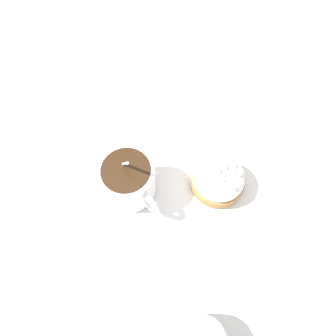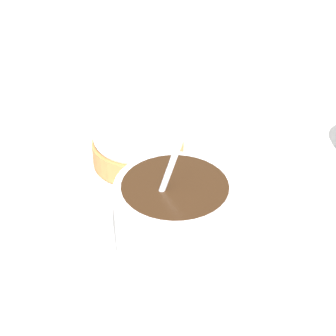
% 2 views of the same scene
% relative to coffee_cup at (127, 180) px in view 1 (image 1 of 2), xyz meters
% --- Properties ---
extents(ground_plane, '(3.00, 3.00, 0.00)m').
position_rel_coffee_cup_xyz_m(ground_plane, '(-0.06, -0.01, -0.04)').
color(ground_plane, silver).
extents(paper_napkin, '(0.31, 0.30, 0.00)m').
position_rel_coffee_cup_xyz_m(paper_napkin, '(-0.06, -0.01, -0.04)').
color(paper_napkin, white).
rests_on(paper_napkin, ground_plane).
extents(coffee_cup, '(0.09, 0.09, 0.11)m').
position_rel_coffee_cup_xyz_m(coffee_cup, '(0.00, 0.00, 0.00)').
color(coffee_cup, white).
rests_on(coffee_cup, paper_napkin).
extents(frosted_pastry, '(0.08, 0.08, 0.05)m').
position_rel_coffee_cup_xyz_m(frosted_pastry, '(-0.13, -0.01, -0.02)').
color(frosted_pastry, '#B2753D').
rests_on(frosted_pastry, paper_napkin).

